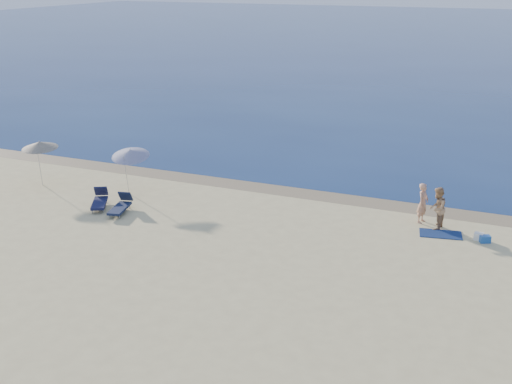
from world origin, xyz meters
TOP-DOWN VIEW (x-y plane):
  - sea at (0.00, 100.00)m, footprint 240.00×160.00m
  - wet_sand_strip at (0.00, 19.40)m, footprint 240.00×1.60m
  - person_left at (4.22, 17.78)m, footprint 0.55×0.71m
  - person_right at (4.87, 17.28)m, footprint 0.77×0.94m
  - beach_towel at (5.16, 16.73)m, footprint 1.80×1.21m
  - white_bag at (6.62, 16.72)m, footprint 0.38×0.34m
  - blue_cooler at (6.86, 16.58)m, footprint 0.48×0.42m
  - umbrella_near at (-9.17, 16.30)m, footprint 2.21×2.22m
  - umbrella_far at (-13.93, 15.62)m, footprint 2.02×2.04m
  - lounger_left at (-9.44, 14.04)m, footprint 1.38×1.86m
  - lounger_right at (-8.20, 13.85)m, footprint 0.96×1.84m

SIDE VIEW (x-z plane):
  - wet_sand_strip at x=0.00m, z-range 0.00..0.00m
  - sea at x=0.00m, z-range 0.00..0.01m
  - beach_towel at x=5.16m, z-range 0.00..0.03m
  - blue_cooler at x=6.86m, z-range 0.00..0.28m
  - white_bag at x=6.62m, z-range 0.00..0.30m
  - lounger_right at x=-8.20m, z-range -0.11..0.67m
  - lounger_left at x=-9.44m, z-range -0.11..0.69m
  - person_left at x=4.22m, z-range 0.00..1.72m
  - person_right at x=4.87m, z-range 0.00..1.78m
  - umbrella_near at x=-9.17m, z-range 0.79..3.14m
  - umbrella_far at x=-13.93m, z-range 0.88..3.19m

